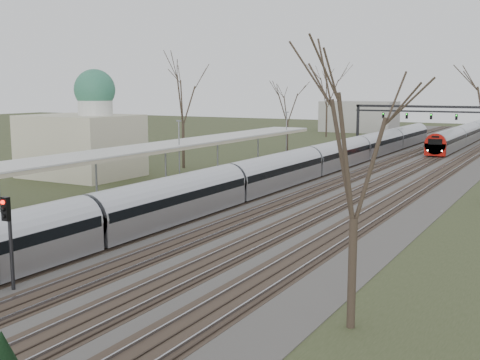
{
  "coord_description": "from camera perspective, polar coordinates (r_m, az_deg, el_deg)",
  "views": [
    {
      "loc": [
        19.56,
        -4.77,
        8.51
      ],
      "look_at": [
        -1.32,
        32.43,
        2.0
      ],
      "focal_mm": 45.0,
      "sensor_mm": 36.0,
      "label": 1
    }
  ],
  "objects": [
    {
      "name": "signal_post",
      "position": [
        26.82,
        -21.09,
        -4.38
      ],
      "size": [
        0.35,
        0.45,
        4.1
      ],
      "color": "black",
      "rests_on": "ground"
    },
    {
      "name": "train_far",
      "position": [
        106.91,
        21.2,
        4.33
      ],
      "size": [
        2.62,
        60.21,
        3.05
      ],
      "color": "#B1B4BC",
      "rests_on": "ground"
    },
    {
      "name": "platform",
      "position": [
        51.67,
        -4.73,
        -0.27
      ],
      "size": [
        3.5,
        69.0,
        1.0
      ],
      "primitive_type": "cube",
      "color": "#9E9B93",
      "rests_on": "ground"
    },
    {
      "name": "tree_west_far",
      "position": [
        64.2,
        -5.47,
        8.2
      ],
      "size": [
        5.5,
        5.5,
        11.33
      ],
      "color": "#2D231C",
      "rests_on": "ground"
    },
    {
      "name": "canopy",
      "position": [
        47.59,
        -7.82,
        3.07
      ],
      "size": [
        4.1,
        50.0,
        3.11
      ],
      "color": "slate",
      "rests_on": "platform"
    },
    {
      "name": "train_near",
      "position": [
        57.52,
        6.52,
        1.6
      ],
      "size": [
        2.62,
        90.21,
        3.05
      ],
      "color": "#B1B4BC",
      "rests_on": "ground"
    },
    {
      "name": "track_bed",
      "position": [
        63.37,
        11.31,
        0.85
      ],
      "size": [
        24.0,
        160.0,
        0.22
      ],
      "color": "#474442",
      "rests_on": "ground"
    },
    {
      "name": "tree_east_near",
      "position": [
        20.92,
        10.92,
        3.15
      ],
      "size": [
        4.5,
        4.5,
        9.27
      ],
      "color": "#2D231C",
      "rests_on": "ground"
    },
    {
      "name": "signal_gantry",
      "position": [
        91.88,
        17.27,
        6.05
      ],
      "size": [
        21.0,
        0.59,
        6.08
      ],
      "color": "black",
      "rests_on": "ground"
    },
    {
      "name": "dome_building",
      "position": [
        59.63,
        -14.66,
        3.79
      ],
      "size": [
        10.0,
        8.0,
        10.3
      ],
      "color": "beige",
      "rests_on": "ground"
    }
  ]
}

